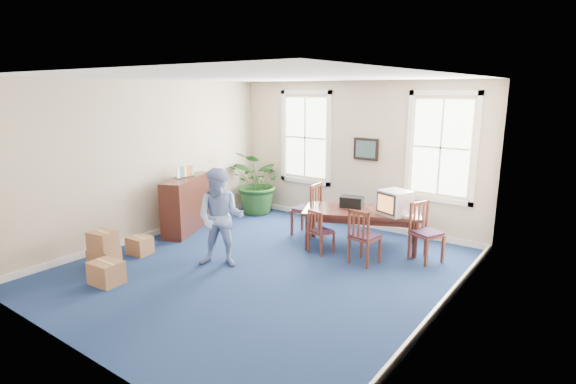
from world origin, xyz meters
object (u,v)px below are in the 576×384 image
Objects in this scene: chair_near_left at (321,231)px; potted_plant at (259,183)px; credenza at (186,202)px; crt_tv at (395,203)px; cardboard_boxes at (114,249)px; man at (221,218)px; conference_table at (361,228)px.

potted_plant is (-2.69, 1.43, 0.36)m from chair_near_left.
potted_plant is at bearing 53.80° from credenza.
credenza reaches higher than chair_near_left.
crt_tv is 5.05m from cardboard_boxes.
chair_near_left is 3.16m from credenza.
potted_plant is 1.29× the size of cardboard_boxes.
man is at bearing 40.66° from cardboard_boxes.
man is (-2.16, -2.36, -0.11)m from crt_tv.
potted_plant reaches higher than credenza.
chair_near_left is at bearing -27.89° from potted_plant.
conference_table is 4.54m from cardboard_boxes.
credenza is 2.32m from cardboard_boxes.
chair_near_left is at bearing -144.89° from conference_table.
man reaches higher than chair_near_left.
man is 3.41m from potted_plant.
cardboard_boxes is at bearing -86.63° from potted_plant.
conference_table is at bearing -12.19° from potted_plant.
chair_near_left reaches higher than cardboard_boxes.
potted_plant is (-1.63, 2.99, -0.08)m from man.
conference_table is 2.59× the size of chair_near_left.
potted_plant reaches higher than conference_table.
crt_tv is 0.45× the size of cardboard_boxes.
chair_near_left is at bearing -122.88° from crt_tv.
chair_near_left is 0.70× the size of cardboard_boxes.
chair_near_left is 3.68m from cardboard_boxes.
cardboard_boxes is at bearing -167.08° from man.
conference_table is at bearing -4.42° from credenza.
potted_plant is at bearing 93.37° from cardboard_boxes.
chair_near_left is 1.94m from man.
cardboard_boxes is at bearing -113.85° from crt_tv.
cardboard_boxes is (0.66, -2.21, -0.28)m from credenza.
crt_tv is at bearing 45.06° from cardboard_boxes.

